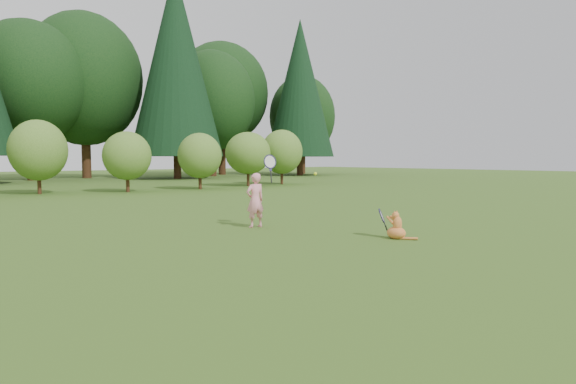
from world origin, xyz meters
TOP-DOWN VIEW (x-y plane):
  - ground at (0.00, 0.00)m, footprint 100.00×100.00m
  - shrub_row at (0.00, 13.00)m, footprint 28.00×3.00m
  - woodland_backdrop at (0.00, 23.00)m, footprint 48.00×10.00m
  - child at (-0.24, 1.26)m, footprint 0.63×0.43m
  - cat at (0.78, -1.34)m, footprint 0.36×0.70m
  - tennis_ball at (-0.04, -0.23)m, footprint 0.06×0.06m

SIDE VIEW (x-z plane):
  - ground at x=0.00m, z-range 0.00..0.00m
  - cat at x=0.78m, z-range -0.07..0.56m
  - child at x=-0.24m, z-range -0.23..1.35m
  - tennis_ball at x=-0.04m, z-range 1.06..1.11m
  - shrub_row at x=0.00m, z-range 0.00..2.80m
  - woodland_backdrop at x=0.00m, z-range 0.00..15.00m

